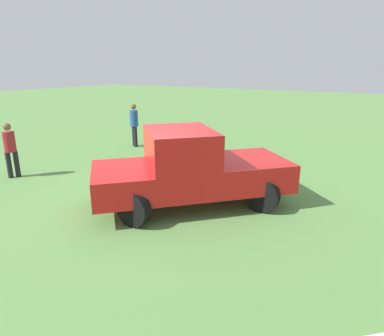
{
  "coord_description": "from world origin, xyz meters",
  "views": [
    {
      "loc": [
        4.73,
        -6.06,
        3.12
      ],
      "look_at": [
        0.88,
        0.18,
        0.9
      ],
      "focal_mm": 31.48,
      "sensor_mm": 36.0,
      "label": 1
    }
  ],
  "objects": [
    {
      "name": "pickup_truck",
      "position": [
        0.8,
        0.1,
        0.92
      ],
      "size": [
        4.37,
        4.46,
        1.8
      ],
      "rotation": [
        0.0,
        0.0,
        0.81
      ],
      "color": "black",
      "rests_on": "ground_plane"
    },
    {
      "name": "person_visitor",
      "position": [
        -4.64,
        -0.82,
        0.89
      ],
      "size": [
        0.43,
        0.43,
        1.6
      ],
      "rotation": [
        0.0,
        0.0,
        5.81
      ],
      "color": "black",
      "rests_on": "ground_plane"
    },
    {
      "name": "ground_plane",
      "position": [
        0.0,
        0.0,
        0.0
      ],
      "size": [
        80.0,
        80.0,
        0.0
      ],
      "primitive_type": "plane",
      "color": "#5B8C47"
    },
    {
      "name": "person_bystander",
      "position": [
        -4.26,
        4.09,
        0.97
      ],
      "size": [
        0.44,
        0.44,
        1.71
      ],
      "rotation": [
        0.0,
        0.0,
        4.19
      ],
      "color": "black",
      "rests_on": "ground_plane"
    }
  ]
}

